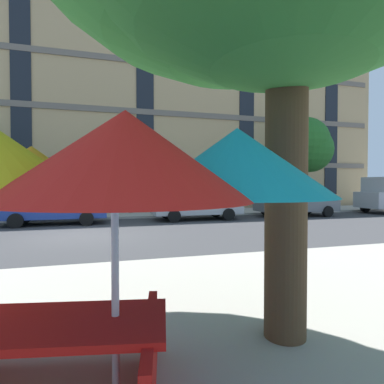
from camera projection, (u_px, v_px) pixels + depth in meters
The scene contains 10 objects.
ground_plane at pixel (79, 236), 10.93m from camera, with size 120.00×120.00×0.00m, color #38383A.
sidewalk_far at pixel (86, 215), 17.45m from camera, with size 56.00×3.60×0.12m, color #B2ADA3.
apartment_building at pixel (89, 85), 25.04m from camera, with size 42.88×12.08×19.20m.
sedan_blue at pixel (53, 203), 14.09m from camera, with size 4.40×1.98×1.78m.
sedan_silver at pixel (195, 201), 15.97m from camera, with size 4.40×1.98×1.78m.
sedan_gray at pixel (295, 199), 17.62m from camera, with size 4.40×1.98×1.78m.
street_tree_middle at pixel (127, 162), 18.30m from camera, with size 2.05×2.15×4.17m.
street_tree_right at pixel (305, 147), 21.12m from camera, with size 3.48×3.25×6.18m.
patio_umbrella at pixel (115, 166), 2.47m from camera, with size 3.21×3.21×2.23m.
picnic_table at pixel (46, 358), 2.40m from camera, with size 2.07×1.85×0.77m.
Camera 1 is at (0.60, -11.54, 1.80)m, focal length 29.84 mm.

